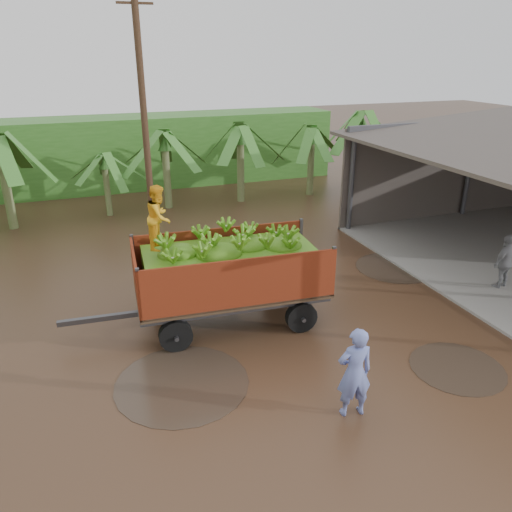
{
  "coord_description": "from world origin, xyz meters",
  "views": [
    {
      "loc": [
        -4.75,
        -10.83,
        6.72
      ],
      "look_at": [
        -0.43,
        0.89,
        1.55
      ],
      "focal_mm": 35.0,
      "sensor_mm": 36.0,
      "label": 1
    }
  ],
  "objects_px": {
    "utility_pole": "(144,120)",
    "banana_trailer": "(229,271)",
    "man_grey": "(505,262)",
    "man_blue": "(354,372)"
  },
  "relations": [
    {
      "from": "banana_trailer",
      "to": "man_grey",
      "type": "bearing_deg",
      "value": -2.68
    },
    {
      "from": "banana_trailer",
      "to": "man_blue",
      "type": "xyz_separation_m",
      "value": [
        1.16,
        -4.36,
        -0.5
      ]
    },
    {
      "from": "man_grey",
      "to": "utility_pole",
      "type": "bearing_deg",
      "value": -53.76
    },
    {
      "from": "banana_trailer",
      "to": "man_blue",
      "type": "bearing_deg",
      "value": -70.93
    },
    {
      "from": "banana_trailer",
      "to": "utility_pole",
      "type": "bearing_deg",
      "value": 100.81
    },
    {
      "from": "banana_trailer",
      "to": "man_blue",
      "type": "distance_m",
      "value": 4.54
    },
    {
      "from": "man_blue",
      "to": "utility_pole",
      "type": "distance_m",
      "value": 12.15
    },
    {
      "from": "man_grey",
      "to": "utility_pole",
      "type": "distance_m",
      "value": 12.73
    },
    {
      "from": "banana_trailer",
      "to": "man_grey",
      "type": "distance_m",
      "value": 8.38
    },
    {
      "from": "utility_pole",
      "to": "banana_trailer",
      "type": "bearing_deg",
      "value": -83.28
    }
  ]
}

